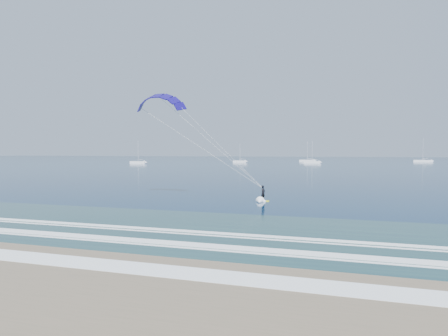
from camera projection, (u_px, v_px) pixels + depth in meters
ground at (35, 257)px, 23.48m from camera, size 900.00×900.00×0.00m
kitesurfer_rig at (206, 139)px, 50.23m from camera, size 18.51×4.58×14.72m
sailboat_0 at (138, 162)px, 202.58m from camera, size 8.42×2.40×11.49m
sailboat_1 at (240, 161)px, 219.46m from camera, size 7.46×2.40×10.41m
sailboat_2 at (307, 161)px, 238.78m from camera, size 9.12×2.40×12.24m
sailboat_3 at (312, 162)px, 206.28m from camera, size 8.37×2.40×11.66m
sailboat_4 at (423, 161)px, 232.77m from camera, size 10.29×2.40×13.78m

